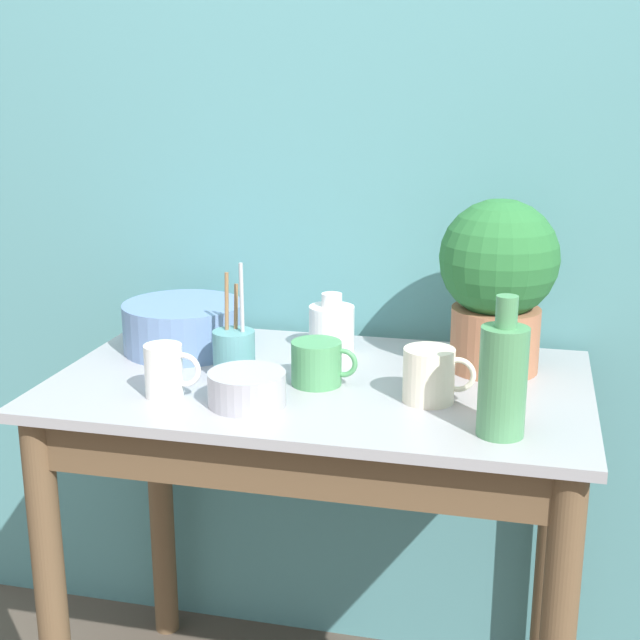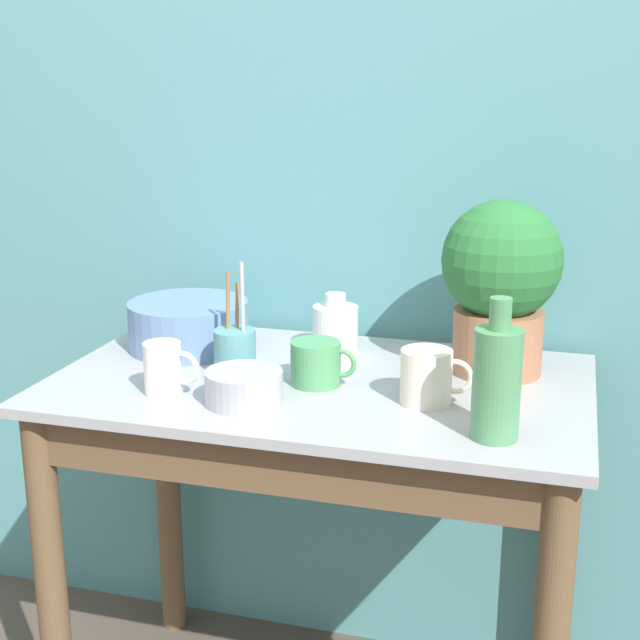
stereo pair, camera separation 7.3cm
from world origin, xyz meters
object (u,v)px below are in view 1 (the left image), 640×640
bowl_wash_large (184,326)px  bottle_short (332,327)px  bowl_small_steel (247,388)px  mug_green (317,363)px  mug_cream (430,375)px  utensil_cup (234,352)px  bottle_tall (503,378)px  potted_plant (498,278)px  mug_white (165,371)px

bowl_wash_large → bottle_short: 0.32m
bowl_small_steel → mug_green: bearing=54.7°
bottle_short → mug_cream: size_ratio=0.97×
mug_green → utensil_cup: utensil_cup is taller
mug_green → bowl_small_steel: mug_green is taller
bottle_short → utensil_cup: utensil_cup is taller
bottle_tall → utensil_cup: (-0.52, 0.18, -0.05)m
potted_plant → utensil_cup: (-0.50, -0.16, -0.14)m
mug_cream → mug_green: size_ratio=1.01×
bowl_wash_large → mug_cream: (0.55, -0.19, -0.00)m
utensil_cup → bottle_tall: bearing=-18.9°
bottle_short → mug_white: (-0.24, -0.34, -0.00)m
bowl_wash_large → potted_plant: bearing=1.8°
bottle_tall → mug_green: 0.40m
mug_white → bottle_short: bearing=55.4°
mug_white → utensil_cup: (0.09, 0.14, -0.00)m
bottle_tall → mug_cream: (-0.13, 0.13, -0.05)m
utensil_cup → mug_white: bearing=-121.8°
potted_plant → bottle_short: size_ratio=2.70×
mug_green → potted_plant: bearing=27.5°
potted_plant → bowl_small_steel: (-0.42, -0.31, -0.16)m
mug_white → mug_green: 0.29m
mug_white → mug_cream: bearing=10.4°
mug_green → mug_white: bearing=-152.9°
mug_green → utensil_cup: size_ratio=0.57×
bottle_short → mug_green: (0.02, -0.21, -0.01)m
mug_green → mug_cream: bearing=-10.8°
potted_plant → mug_cream: potted_plant is taller
potted_plant → mug_green: 0.40m
bowl_wash_large → bottle_tall: size_ratio=1.09×
mug_white → utensil_cup: bearing=58.2°
mug_cream → bottle_short: bearing=133.4°
bottle_tall → bowl_small_steel: size_ratio=1.67×
bottle_short → utensil_cup: (-0.15, -0.20, -0.00)m
bottle_short → bowl_small_steel: bearing=-102.5°
mug_green → bottle_tall: bearing=-25.7°
bottle_short → mug_white: bottle_short is taller
bottle_tall → mug_green: (-0.35, 0.17, -0.06)m
bowl_wash_large → mug_green: 0.36m
bottle_tall → mug_cream: 0.19m
bottle_tall → mug_cream: bottle_tall is taller
bowl_wash_large → bottle_short: bottle_short is taller
bottle_tall → bottle_short: bearing=134.3°
bottle_tall → mug_white: bottle_tall is taller
mug_cream → utensil_cup: 0.39m
mug_white → bottle_tall: bearing=-3.8°
potted_plant → mug_cream: bearing=-116.1°
bottle_tall → bottle_short: (-0.37, 0.38, -0.05)m
bowl_wash_large → utensil_cup: size_ratio=1.13×
potted_plant → bottle_short: 0.37m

